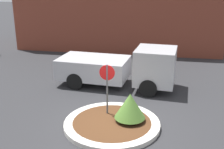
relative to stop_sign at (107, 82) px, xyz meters
The scene contains 6 objects.
ground_plane 1.70m from the stop_sign, 64.70° to the right, with size 120.00×120.00×0.00m, color #2D2D30.
traffic_island 1.62m from the stop_sign, 64.70° to the right, with size 3.67×3.67×0.18m.
stop_sign is the anchor object (origin of this frame).
island_shrub 1.30m from the stop_sign, 25.13° to the right, with size 1.18×1.18×1.11m.
utility_truck 3.64m from the stop_sign, 90.38° to the left, with size 6.19×2.71×2.13m.
storefront_building 13.34m from the stop_sign, 97.04° to the left, with size 15.78×6.07×6.29m.
Camera 1 is at (1.80, -9.42, 5.30)m, focal length 45.00 mm.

